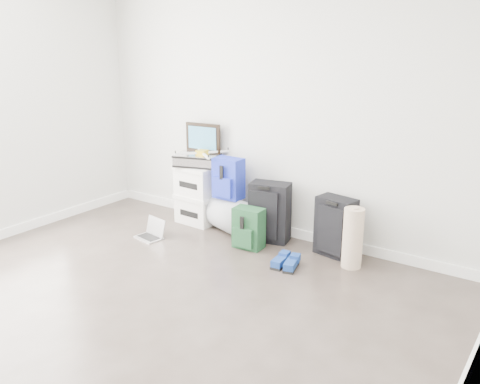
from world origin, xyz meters
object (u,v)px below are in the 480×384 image
Objects in this scene: duffel_bag at (230,214)px; large_suitcase at (269,212)px; carry_on at (335,227)px; briefcase at (198,160)px; boxes_stack at (199,194)px; laptop at (152,233)px.

large_suitcase is (0.49, 0.01, 0.12)m from duffel_bag.
briefcase is at bearing -169.00° from carry_on.
boxes_stack is 0.95m from large_suitcase.
laptop is (-0.11, -0.66, -0.28)m from boxes_stack.
large_suitcase is (0.95, -0.03, -0.42)m from briefcase.
large_suitcase is at bearing -19.01° from briefcase.
duffel_bag is at bearing -1.66° from boxes_stack.
laptop is at bearing -162.57° from large_suitcase.
large_suitcase is at bearing 19.88° from duffel_bag.
boxes_stack is 1.43× the size of briefcase.
boxes_stack is at bearing -169.00° from carry_on.
carry_on is (0.71, 0.04, -0.02)m from large_suitcase.
large_suitcase is 1.99× the size of laptop.
briefcase reaches higher than boxes_stack.
carry_on reaches higher than laptop.
carry_on is at bearing -10.31° from large_suitcase.
boxes_stack is 0.39m from briefcase.
duffel_bag is at bearing 167.41° from large_suitcase.
briefcase is 0.75× the size of duffel_bag.
briefcase reaches higher than duffel_bag.
large_suitcase reaches higher than carry_on.
duffel_bag is at bearing -21.59° from briefcase.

